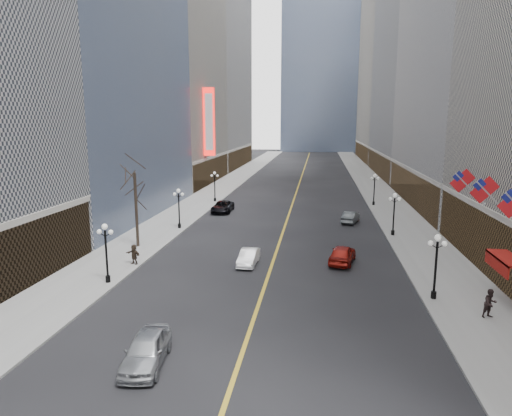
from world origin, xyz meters
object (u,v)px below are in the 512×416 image
(streetlamp_east_2, at_px, (394,210))
(streetlamp_west_2, at_px, (179,204))
(streetlamp_east_3, at_px, (374,186))
(car_nb_near, at_px, (146,350))
(car_sb_mid, at_px, (342,254))
(car_nb_mid, at_px, (249,257))
(car_nb_far, at_px, (223,207))
(streetlamp_east_1, at_px, (436,260))
(car_sb_far, at_px, (351,217))
(streetlamp_west_3, at_px, (215,183))
(streetlamp_west_1, at_px, (106,247))

(streetlamp_east_2, height_order, streetlamp_west_2, same)
(streetlamp_east_3, height_order, streetlamp_west_2, same)
(car_nb_near, distance_m, car_sb_mid, 21.26)
(streetlamp_east_3, bearing_deg, car_nb_mid, -114.81)
(streetlamp_east_3, distance_m, car_nb_far, 22.23)
(streetlamp_east_3, xyz_separation_m, car_nb_near, (-16.39, -46.75, -2.09))
(streetlamp_east_1, bearing_deg, car_sb_far, 99.57)
(car_nb_far, distance_m, car_sb_mid, 25.60)
(streetlamp_west_3, relative_size, car_nb_mid, 1.13)
(car_sb_mid, bearing_deg, streetlamp_east_1, 138.67)
(streetlamp_east_2, bearing_deg, car_sb_far, 123.69)
(streetlamp_east_2, xyz_separation_m, car_nb_far, (-20.80, 10.45, -2.15))
(car_nb_mid, bearing_deg, streetlamp_east_2, 42.71)
(streetlamp_west_1, height_order, car_sb_mid, streetlamp_west_1)
(streetlamp_west_2, bearing_deg, car_nb_near, -75.92)
(streetlamp_east_2, distance_m, streetlamp_west_3, 29.68)
(streetlamp_west_1, relative_size, car_sb_far, 1.07)
(streetlamp_east_3, relative_size, streetlamp_west_2, 1.00)
(streetlamp_west_1, bearing_deg, car_nb_near, -56.15)
(car_sb_far, bearing_deg, streetlamp_west_1, 66.12)
(streetlamp_east_2, bearing_deg, streetlamp_west_2, 180.00)
(streetlamp_east_2, relative_size, streetlamp_west_2, 1.00)
(car_sb_mid, bearing_deg, car_nb_far, -42.56)
(streetlamp_west_1, xyz_separation_m, car_nb_mid, (9.80, 6.15, -2.24))
(streetlamp_east_3, height_order, car_nb_mid, streetlamp_east_3)
(streetlamp_east_1, xyz_separation_m, streetlamp_east_2, (0.00, 18.00, 0.00))
(car_nb_near, bearing_deg, streetlamp_east_2, 53.91)
(streetlamp_west_3, height_order, car_sb_far, streetlamp_west_3)
(car_nb_mid, bearing_deg, streetlamp_east_1, -21.97)
(streetlamp_west_1, distance_m, streetlamp_west_3, 36.00)
(streetlamp_west_3, xyz_separation_m, car_sb_far, (19.54, -11.91, -2.20))
(streetlamp_east_2, xyz_separation_m, streetlamp_west_1, (-23.60, -18.00, 0.00))
(streetlamp_east_1, relative_size, streetlamp_east_2, 1.00)
(streetlamp_east_2, height_order, car_nb_far, streetlamp_east_2)
(streetlamp_east_1, bearing_deg, streetlamp_west_2, 142.67)
(car_nb_near, bearing_deg, car_sb_mid, 53.78)
(car_sb_mid, bearing_deg, car_nb_near, 71.78)
(streetlamp_east_3, distance_m, car_sb_far, 12.77)
(streetlamp_east_1, bearing_deg, car_nb_near, -146.74)
(streetlamp_east_2, xyz_separation_m, car_nb_near, (-16.39, -28.75, -2.09))
(streetlamp_east_3, bearing_deg, car_nb_far, -160.05)
(streetlamp_west_3, bearing_deg, streetlamp_west_2, -90.00)
(streetlamp_west_2, bearing_deg, streetlamp_east_2, 0.00)
(car_nb_mid, bearing_deg, car_nb_far, 109.48)
(car_sb_mid, bearing_deg, streetlamp_west_3, -46.24)
(streetlamp_east_2, xyz_separation_m, streetlamp_west_2, (-23.60, 0.00, 0.00))
(streetlamp_west_1, relative_size, car_nb_mid, 1.13)
(streetlamp_west_2, bearing_deg, car_sb_mid, -30.08)
(streetlamp_east_3, bearing_deg, streetlamp_west_1, -123.25)
(streetlamp_east_1, xyz_separation_m, car_nb_mid, (-13.80, 6.15, -2.24))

